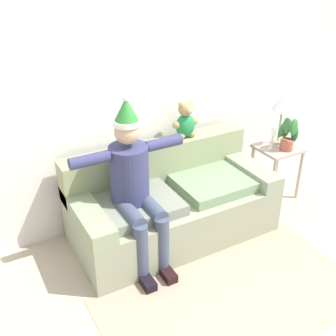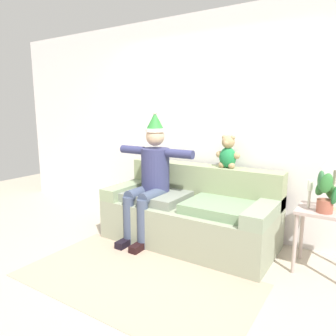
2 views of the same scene
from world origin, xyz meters
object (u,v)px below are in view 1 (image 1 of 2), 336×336
side_table (277,157)px  candle_tall (273,135)px  person_seated (134,183)px  potted_plant (288,134)px  teddy_bear (186,121)px  table_lamp (283,105)px  couch (171,203)px

side_table → candle_tall: 0.32m
person_seated → candle_tall: person_seated is taller
person_seated → potted_plant: 1.87m
person_seated → side_table: bearing=6.4°
teddy_bear → person_seated: bearing=-150.1°
side_table → candle_tall: candle_tall is taller
teddy_bear → side_table: teddy_bear is taller
teddy_bear → table_lamp: teddy_bear is taller
table_lamp → couch: bearing=-175.1°
side_table → potted_plant: potted_plant is taller
person_seated → teddy_bear: (0.78, 0.45, 0.26)m
couch → candle_tall: (1.26, 0.02, 0.45)m
candle_tall → potted_plant: bearing=-24.6°
side_table → teddy_bear: bearing=167.2°
person_seated → side_table: 1.88m
couch → person_seated: bearing=-160.0°
couch → person_seated: 0.66m
person_seated → couch: bearing=20.0°
teddy_bear → table_lamp: size_ratio=0.67×
couch → side_table: couch is taller
couch → table_lamp: bearing=4.9°
person_seated → table_lamp: bearing=8.7°
couch → potted_plant: 1.48m
potted_plant → side_table: bearing=102.7°
teddy_bear → table_lamp: (1.12, -0.16, 0.03)m
potted_plant → candle_tall: 0.16m
potted_plant → teddy_bear: bearing=163.1°
person_seated → table_lamp: 1.94m
side_table → candle_tall: (-0.13, -0.02, 0.30)m
teddy_bear → side_table: (1.06, -0.24, -0.55)m
candle_tall → person_seated: bearing=-173.8°
side_table → potted_plant: bearing=-77.3°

